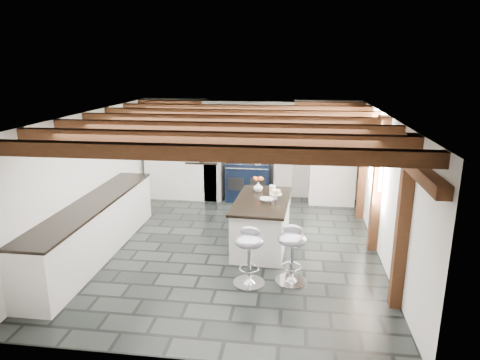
# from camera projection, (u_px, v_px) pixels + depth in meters

# --- Properties ---
(ground) EXTENTS (6.00, 6.00, 0.00)m
(ground) POSITION_uv_depth(u_px,v_px,m) (231.00, 246.00, 7.49)
(ground) COLOR black
(ground) RESTS_ON ground
(room_shell) EXTENTS (6.00, 6.03, 6.00)m
(room_shell) POSITION_uv_depth(u_px,v_px,m) (212.00, 167.00, 8.64)
(room_shell) COLOR white
(room_shell) RESTS_ON ground
(range_cooker) EXTENTS (1.00, 0.63, 0.99)m
(range_cooker) POSITION_uv_depth(u_px,v_px,m) (248.00, 180.00, 9.93)
(range_cooker) COLOR black
(range_cooker) RESTS_ON ground
(kitchen_island) EXTENTS (0.99, 1.77, 1.13)m
(kitchen_island) POSITION_uv_depth(u_px,v_px,m) (262.00, 222.00, 7.41)
(kitchen_island) COLOR white
(kitchen_island) RESTS_ON ground
(bar_stool_near) EXTENTS (0.51, 0.51, 0.87)m
(bar_stool_near) POSITION_uv_depth(u_px,v_px,m) (292.00, 248.00, 6.13)
(bar_stool_near) COLOR silver
(bar_stool_near) RESTS_ON ground
(bar_stool_far) EXTENTS (0.48, 0.48, 0.86)m
(bar_stool_far) POSITION_uv_depth(u_px,v_px,m) (249.00, 250.00, 6.08)
(bar_stool_far) COLOR silver
(bar_stool_far) RESTS_ON ground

